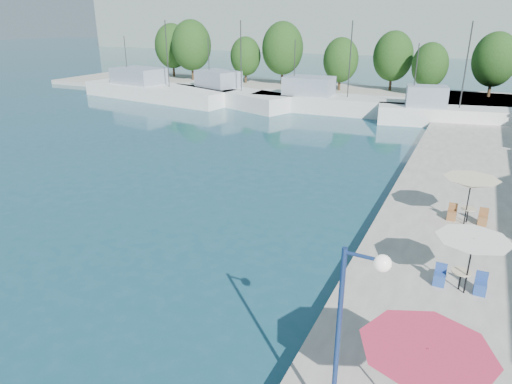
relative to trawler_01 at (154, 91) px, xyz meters
The scene contains 20 objects.
quay_far 24.32m from the trawler_01, 30.82° to the left, with size 90.00×16.00×0.60m, color gray.
hill_west 105.69m from the trawler_01, 90.61° to the left, with size 180.00×40.00×16.00m, color gray.
trawler_01 is the anchor object (origin of this frame).
trawler_02 10.70m from the trawler_01, ahead, with size 18.38×10.83×10.20m.
trawler_03 23.30m from the trawler_01, ahead, with size 18.21×5.45×10.20m.
trawler_04 35.59m from the trawler_01, ahead, with size 13.13×5.62×10.20m.
tree_01 19.96m from the trawler_01, 117.70° to the left, with size 5.84×5.84×8.65m.
tree_02 16.04m from the trawler_01, 103.76° to the left, with size 6.26×6.26×9.27m.
tree_03 16.70m from the trawler_01, 69.24° to the left, with size 4.63×4.63×6.85m.
tree_04 20.40m from the trawler_01, 54.60° to the left, with size 6.11×6.11×9.04m.
tree_05 25.48m from the trawler_01, 33.49° to the left, with size 4.76×4.76×7.05m.
tree_06 32.55m from the trawler_01, 31.92° to the left, with size 5.34×5.34×7.90m.
tree_07 35.68m from the trawler_01, 23.54° to the left, with size 4.49×4.49×6.65m.
tree_08 43.46m from the trawler_01, 22.97° to the left, with size 5.37×5.37×7.94m.
umbrella_pink 55.45m from the trawler_01, 46.10° to the right, with size 3.09×3.09×2.52m.
umbrella_white 51.20m from the trawler_01, 39.94° to the right, with size 2.60×2.60×2.23m.
umbrella_cream 47.04m from the trawler_01, 34.06° to the right, with size 2.58×2.58×2.39m.
cafe_table_02 50.91m from the trawler_01, 39.91° to the right, with size 1.82×0.70×0.76m.
cafe_table_03 46.94m from the trawler_01, 33.73° to the right, with size 1.82×0.70×0.76m.
street_lamp 55.00m from the trawler_01, 47.81° to the right, with size 1.04×0.36×5.03m.
Camera 1 is at (9.69, 5.45, 10.09)m, focal length 32.00 mm.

